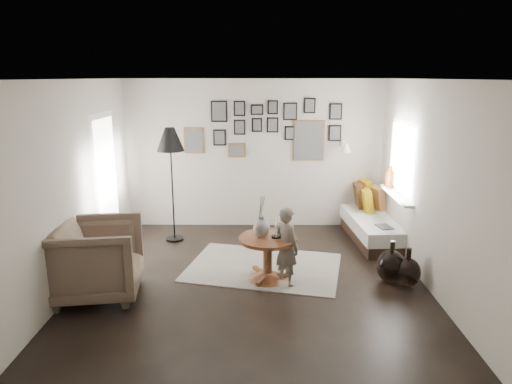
{
  "coord_description": "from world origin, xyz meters",
  "views": [
    {
      "loc": [
        0.1,
        -5.53,
        2.63
      ],
      "look_at": [
        0.05,
        0.5,
        1.1
      ],
      "focal_mm": 32.0,
      "sensor_mm": 36.0,
      "label": 1
    }
  ],
  "objects_px": {
    "floor_lamp": "(170,144)",
    "demijohn_large": "(391,266)",
    "child": "(287,246)",
    "vase": "(262,225)",
    "daybed": "(374,223)",
    "magazine_basket": "(86,284)",
    "pedestal_table": "(268,260)",
    "demijohn_small": "(407,272)",
    "armchair": "(97,259)"
  },
  "relations": [
    {
      "from": "daybed",
      "to": "demijohn_small",
      "type": "height_order",
      "value": "daybed"
    },
    {
      "from": "armchair",
      "to": "demijohn_large",
      "type": "relative_size",
      "value": 1.81
    },
    {
      "from": "daybed",
      "to": "magazine_basket",
      "type": "distance_m",
      "value": 4.56
    },
    {
      "from": "floor_lamp",
      "to": "vase",
      "type": "bearing_deg",
      "value": -46.42
    },
    {
      "from": "armchair",
      "to": "daybed",
      "type": "bearing_deg",
      "value": -69.73
    },
    {
      "from": "floor_lamp",
      "to": "magazine_basket",
      "type": "xyz_separation_m",
      "value": [
        -0.69,
        -2.08,
        -1.42
      ]
    },
    {
      "from": "floor_lamp",
      "to": "demijohn_small",
      "type": "distance_m",
      "value": 3.98
    },
    {
      "from": "magazine_basket",
      "to": "demijohn_small",
      "type": "bearing_deg",
      "value": 5.39
    },
    {
      "from": "daybed",
      "to": "floor_lamp",
      "type": "relative_size",
      "value": 1.01
    },
    {
      "from": "armchair",
      "to": "child",
      "type": "bearing_deg",
      "value": -90.12
    },
    {
      "from": "demijohn_large",
      "to": "child",
      "type": "height_order",
      "value": "child"
    },
    {
      "from": "magazine_basket",
      "to": "child",
      "type": "relative_size",
      "value": 0.37
    },
    {
      "from": "daybed",
      "to": "child",
      "type": "distance_m",
      "value": 2.36
    },
    {
      "from": "pedestal_table",
      "to": "demijohn_small",
      "type": "bearing_deg",
      "value": -5.5
    },
    {
      "from": "demijohn_large",
      "to": "pedestal_table",
      "type": "bearing_deg",
      "value": 178.13
    },
    {
      "from": "armchair",
      "to": "magazine_basket",
      "type": "distance_m",
      "value": 0.32
    },
    {
      "from": "demijohn_small",
      "to": "vase",
      "type": "bearing_deg",
      "value": 174.12
    },
    {
      "from": "daybed",
      "to": "armchair",
      "type": "xyz_separation_m",
      "value": [
        -3.88,
        -2.08,
        0.2
      ]
    },
    {
      "from": "vase",
      "to": "magazine_basket",
      "type": "bearing_deg",
      "value": -164.99
    },
    {
      "from": "pedestal_table",
      "to": "vase",
      "type": "xyz_separation_m",
      "value": [
        -0.08,
        0.02,
        0.49
      ]
    },
    {
      "from": "floor_lamp",
      "to": "demijohn_small",
      "type": "bearing_deg",
      "value": -27.22
    },
    {
      "from": "daybed",
      "to": "armchair",
      "type": "height_order",
      "value": "armchair"
    },
    {
      "from": "vase",
      "to": "floor_lamp",
      "type": "distance_m",
      "value": 2.25
    },
    {
      "from": "daybed",
      "to": "demijohn_large",
      "type": "bearing_deg",
      "value": -100.17
    },
    {
      "from": "vase",
      "to": "armchair",
      "type": "bearing_deg",
      "value": -166.97
    },
    {
      "from": "vase",
      "to": "armchair",
      "type": "xyz_separation_m",
      "value": [
        -2.01,
        -0.46,
        -0.29
      ]
    },
    {
      "from": "daybed",
      "to": "demijohn_small",
      "type": "distance_m",
      "value": 1.81
    },
    {
      "from": "magazine_basket",
      "to": "demijohn_large",
      "type": "bearing_deg",
      "value": 7.41
    },
    {
      "from": "vase",
      "to": "child",
      "type": "distance_m",
      "value": 0.43
    },
    {
      "from": "daybed",
      "to": "magazine_basket",
      "type": "bearing_deg",
      "value": -155.48
    },
    {
      "from": "vase",
      "to": "demijohn_small",
      "type": "distance_m",
      "value": 1.97
    },
    {
      "from": "floor_lamp",
      "to": "demijohn_large",
      "type": "distance_m",
      "value": 3.77
    },
    {
      "from": "magazine_basket",
      "to": "pedestal_table",
      "type": "bearing_deg",
      "value": 14.0
    },
    {
      "from": "pedestal_table",
      "to": "child",
      "type": "bearing_deg",
      "value": -26.88
    },
    {
      "from": "armchair",
      "to": "magazine_basket",
      "type": "relative_size",
      "value": 2.71
    },
    {
      "from": "vase",
      "to": "floor_lamp",
      "type": "height_order",
      "value": "floor_lamp"
    },
    {
      "from": "pedestal_table",
      "to": "magazine_basket",
      "type": "xyz_separation_m",
      "value": [
        -2.2,
        -0.55,
        -0.09
      ]
    },
    {
      "from": "pedestal_table",
      "to": "armchair",
      "type": "xyz_separation_m",
      "value": [
        -2.09,
        -0.44,
        0.2
      ]
    },
    {
      "from": "vase",
      "to": "magazine_basket",
      "type": "xyz_separation_m",
      "value": [
        -2.12,
        -0.57,
        -0.58
      ]
    },
    {
      "from": "floor_lamp",
      "to": "demijohn_large",
      "type": "xyz_separation_m",
      "value": [
        3.13,
        -1.58,
        -1.38
      ]
    },
    {
      "from": "demijohn_large",
      "to": "child",
      "type": "distance_m",
      "value": 1.41
    },
    {
      "from": "child",
      "to": "demijohn_large",
      "type": "bearing_deg",
      "value": -125.41
    },
    {
      "from": "magazine_basket",
      "to": "child",
      "type": "height_order",
      "value": "child"
    },
    {
      "from": "child",
      "to": "vase",
      "type": "bearing_deg",
      "value": 27.75
    },
    {
      "from": "vase",
      "to": "armchair",
      "type": "distance_m",
      "value": 2.08
    },
    {
      "from": "demijohn_large",
      "to": "child",
      "type": "bearing_deg",
      "value": -177.06
    },
    {
      "from": "pedestal_table",
      "to": "magazine_basket",
      "type": "height_order",
      "value": "pedestal_table"
    },
    {
      "from": "pedestal_table",
      "to": "demijohn_large",
      "type": "bearing_deg",
      "value": -1.87
    },
    {
      "from": "armchair",
      "to": "magazine_basket",
      "type": "height_order",
      "value": "armchair"
    },
    {
      "from": "floor_lamp",
      "to": "demijohn_large",
      "type": "relative_size",
      "value": 3.25
    }
  ]
}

